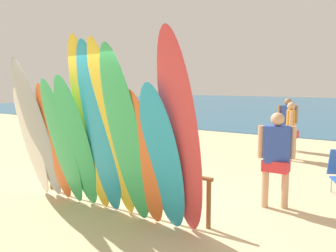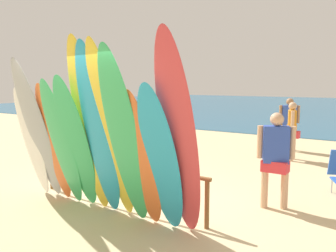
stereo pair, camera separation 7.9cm
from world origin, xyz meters
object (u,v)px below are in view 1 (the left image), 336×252
Objects in this scene: surfboard_white_0 at (32,143)px; beachgoer_near_rack at (276,153)px; surfboard_yellow_7 at (112,132)px; surfboard_grey_1 at (37,131)px; surfboard_orange_9 at (144,160)px; surfboard_green_3 at (62,144)px; surfboard_green_8 at (126,140)px; beachgoer_midbeach at (287,120)px; surfboard_teal_10 at (163,161)px; surfboard_red_11 at (181,138)px; beachgoer_strolling at (290,127)px; surfboard_green_4 at (77,144)px; surfboard_orange_2 at (54,144)px; surfboard_rack at (117,171)px; surfboard_yellow_5 at (90,127)px; surfboard_teal_6 at (100,131)px.

beachgoer_near_rack is (3.91, 1.87, -0.08)m from surfboard_white_0.
beachgoer_near_rack is at bearing 49.99° from surfboard_yellow_7.
surfboard_white_0 is 0.39m from surfboard_grey_1.
surfboard_grey_1 is at bearing -177.16° from surfboard_orange_9.
surfboard_grey_1 reaches higher than surfboard_green_3.
surfboard_green_8 is (2.08, -0.08, 0.05)m from surfboard_grey_1.
surfboard_teal_10 is at bearing 66.88° from beachgoer_midbeach.
surfboard_red_11 is at bearing -0.17° from surfboard_grey_1.
beachgoer_strolling is (2.29, 5.89, -0.18)m from surfboard_green_3.
surfboard_grey_1 is 1.13× the size of surfboard_green_4.
surfboard_yellow_7 is at bearing -4.08° from surfboard_orange_2.
surfboard_green_4 is (0.63, -0.06, 0.06)m from surfboard_orange_2.
surfboard_orange_2 is at bearing -173.91° from beachgoer_near_rack.
surfboard_yellow_7 is 0.69m from surfboard_orange_9.
surfboard_orange_2 reaches higher than surfboard_rack.
surfboard_white_0 is 0.73× the size of surfboard_red_11.
surfboard_green_3 is 0.80× the size of surfboard_yellow_7.
surfboard_orange_9 reaches higher than beachgoer_midbeach.
surfboard_green_3 is at bearing 51.24° from beachgoer_midbeach.
beachgoer_midbeach is at bearing 90.36° from surfboard_orange_9.
surfboard_orange_2 reaches higher than beachgoer_midbeach.
surfboard_yellow_5 reaches higher than beachgoer_near_rack.
surfboard_yellow_5 is at bearing 2.14° from surfboard_green_4.
surfboard_orange_9 reaches higher than beachgoer_near_rack.
surfboard_green_4 is 1.43× the size of beachgoer_midbeach.
surfboard_green_4 is 1.47× the size of beachgoer_strolling.
surfboard_yellow_5 is 6.10m from beachgoer_strolling.
surfboard_white_0 is at bearing 172.82° from surfboard_green_8.
surfboard_orange_2 is 0.97m from surfboard_yellow_5.
surfboard_red_11 is (1.59, -0.56, 0.79)m from surfboard_rack.
beachgoer_midbeach is (2.77, 7.21, -0.08)m from surfboard_white_0.
surfboard_green_4 is 0.81× the size of surfboard_red_11.
surfboard_white_0 is 7.72m from beachgoer_midbeach.
beachgoer_midbeach is (1.54, 7.25, -0.18)m from surfboard_green_4.
surfboard_teal_6 reaches higher than surfboard_green_4.
surfboard_orange_9 is at bearing -3.57° from surfboard_orange_2.
surfboard_green_3 is 1.40× the size of beachgoer_near_rack.
surfboard_green_4 is at bearing -177.56° from surfboard_teal_6.
surfboard_orange_2 reaches higher than beachgoer_strolling.
surfboard_grey_1 is 2.91m from surfboard_red_11.
surfboard_orange_9 is at bearing 175.82° from surfboard_teal_10.
surfboard_orange_2 is 0.75× the size of surfboard_yellow_5.
surfboard_teal_10 is at bearing 6.42° from surfboard_green_8.
beachgoer_strolling is (0.82, 6.00, -0.40)m from surfboard_green_8.
surfboard_grey_1 is 2.64m from surfboard_teal_10.
surfboard_white_0 is 0.92× the size of surfboard_green_3.
surfboard_grey_1 reaches higher than beachgoer_midbeach.
surfboard_teal_10 is 1.35× the size of beachgoer_midbeach.
beachgoer_strolling is (1.69, 5.84, -0.50)m from surfboard_yellow_5.
beachgoer_near_rack is (1.54, 2.03, -0.38)m from surfboard_green_8.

